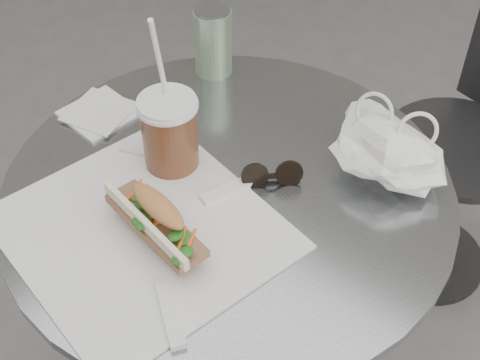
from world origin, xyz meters
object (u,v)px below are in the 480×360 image
Objects in this scene: chair_far at (458,176)px; drink_can at (213,41)px; cafe_table at (229,283)px; iced_coffee at (170,132)px; banh_mi at (157,221)px; sunglasses at (272,175)px.

drink_can reaches higher than chair_far.
iced_coffee is (-0.11, -0.02, 0.35)m from cafe_table.
sunglasses is (0.06, 0.21, -0.02)m from banh_mi.
cafe_table is at bearing -45.72° from drink_can.
sunglasses is at bearing -33.06° from drink_can.
drink_can is at bearing 130.19° from banh_mi.
chair_far is 0.94m from iced_coffee.
chair_far is 2.38× the size of iced_coffee.
drink_can is at bearing 115.46° from iced_coffee.
banh_mi is 0.85× the size of iced_coffee.
cafe_table is 0.76m from chair_far.
banh_mi is 1.79× the size of drink_can.
iced_coffee is 2.10× the size of drink_can.
drink_can reaches higher than banh_mi.
cafe_table is 2.58× the size of iced_coffee.
drink_can reaches higher than sunglasses.
chair_far is at bearing 50.31° from drink_can.
chair_far is 0.81m from sunglasses.
banh_mi is 2.86× the size of sunglasses.
iced_coffee is at bearing 136.69° from banh_mi.
iced_coffee is at bearing -64.54° from drink_can.
iced_coffee is at bearing 157.91° from sunglasses.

